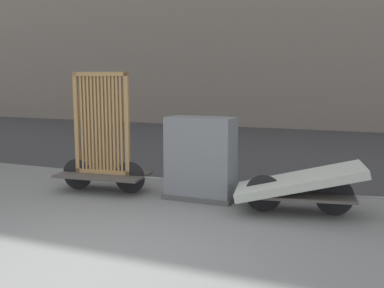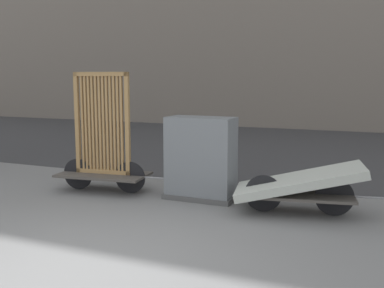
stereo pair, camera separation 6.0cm
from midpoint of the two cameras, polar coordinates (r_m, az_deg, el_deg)
ground_plane at (r=4.84m, az=-14.32°, el=-15.75°), size 60.00×60.00×0.00m
road_strip at (r=13.18m, az=11.03°, el=-0.39°), size 56.00×9.90×0.01m
bike_cart_with_bedframe at (r=7.92m, az=-11.00°, el=-0.87°), size 2.28×0.98×2.07m
bike_cart_with_mattress at (r=6.71m, az=13.67°, el=-5.03°), size 2.43×1.23×0.76m
utility_cabinet at (r=7.29m, az=1.37°, el=-2.15°), size 1.15×0.59×1.34m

